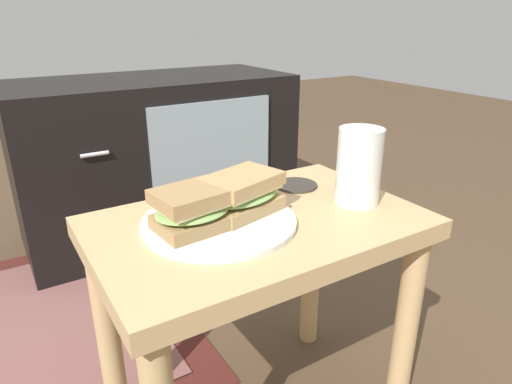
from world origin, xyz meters
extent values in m
cube|color=tan|center=(0.00, 0.00, 0.44)|extent=(0.56, 0.36, 0.04)
cylinder|color=tan|center=(0.25, -0.14, 0.21)|extent=(0.04, 0.04, 0.43)
cylinder|color=tan|center=(-0.25, 0.14, 0.21)|extent=(0.04, 0.04, 0.43)
cylinder|color=tan|center=(0.25, 0.14, 0.21)|extent=(0.04, 0.04, 0.43)
cube|color=black|center=(0.16, 0.95, 0.29)|extent=(0.96, 0.44, 0.58)
cube|color=#8C9EA8|center=(0.28, 0.72, 0.30)|extent=(0.43, 0.01, 0.44)
cylinder|color=silver|center=(-0.11, 0.72, 0.41)|extent=(0.08, 0.01, 0.01)
cylinder|color=silver|center=(-0.11, 0.72, 0.19)|extent=(0.08, 0.01, 0.01)
cylinder|color=silver|center=(-0.07, 0.01, 0.47)|extent=(0.26, 0.26, 0.01)
cube|color=#9E7A4C|center=(-0.12, 0.01, 0.48)|extent=(0.12, 0.10, 0.02)
ellipsoid|color=#8CB260|center=(-0.12, 0.01, 0.50)|extent=(0.13, 0.11, 0.02)
cube|color=beige|center=(-0.12, 0.01, 0.51)|extent=(0.12, 0.10, 0.01)
cube|color=#9E7A4C|center=(-0.12, 0.01, 0.53)|extent=(0.12, 0.10, 0.02)
cube|color=tan|center=(-0.02, 0.02, 0.48)|extent=(0.15, 0.12, 0.02)
ellipsoid|color=#8CB260|center=(-0.02, 0.02, 0.50)|extent=(0.16, 0.13, 0.02)
cube|color=beige|center=(-0.02, 0.02, 0.51)|extent=(0.14, 0.11, 0.01)
cube|color=tan|center=(-0.02, 0.02, 0.53)|extent=(0.15, 0.12, 0.02)
cylinder|color=silver|center=(0.19, -0.03, 0.53)|extent=(0.08, 0.08, 0.14)
cylinder|color=#C67219|center=(0.19, -0.03, 0.51)|extent=(0.07, 0.07, 0.10)
cylinder|color=white|center=(0.19, -0.03, 0.57)|extent=(0.07, 0.07, 0.01)
cylinder|color=#332D28|center=(0.15, 0.09, 0.46)|extent=(0.08, 0.08, 0.01)
camera|label=1|loc=(-0.37, -0.60, 0.79)|focal=31.76mm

